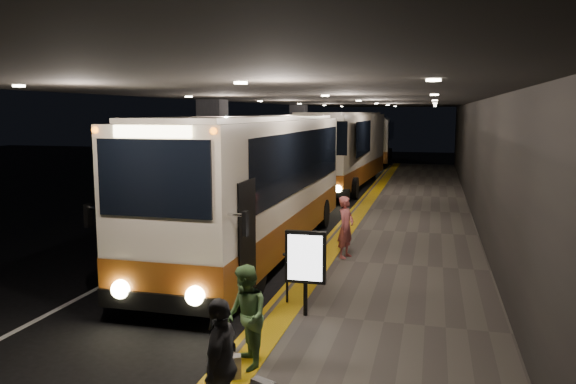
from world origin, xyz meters
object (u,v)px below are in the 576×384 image
at_px(stanchion_post, 287,279).
at_px(passenger_boarding, 346,227).
at_px(bag_plain, 232,367).
at_px(info_sign, 306,259).
at_px(coach_third, 374,141).
at_px(passenger_waiting_green, 246,317).
at_px(coach_second, 343,153).
at_px(passenger_waiting_grey, 221,364).
at_px(coach_main, 257,190).

bearing_deg(stanchion_post, passenger_boarding, 81.35).
xyz_separation_m(bag_plain, info_sign, (0.47, 2.77, 0.93)).
height_order(passenger_boarding, bag_plain, passenger_boarding).
relative_size(coach_third, stanchion_post, 11.05).
bearing_deg(stanchion_post, passenger_waiting_green, -87.45).
xyz_separation_m(passenger_waiting_green, bag_plain, (-0.08, -0.41, -0.62)).
bearing_deg(info_sign, bag_plain, -100.86).
xyz_separation_m(coach_second, bag_plain, (1.92, -22.29, -1.54)).
height_order(coach_second, coach_third, coach_second).
relative_size(coach_third, passenger_waiting_grey, 6.75).
bearing_deg(coach_third, passenger_boarding, -89.26).
xyz_separation_m(coach_main, coach_second, (0.12, 14.64, 0.05)).
bearing_deg(coach_second, bag_plain, -82.37).
distance_m(passenger_boarding, stanchion_post, 3.94).
bearing_deg(coach_second, passenger_waiting_grey, -81.81).
xyz_separation_m(coach_third, info_sign, (2.44, -35.69, -0.41)).
xyz_separation_m(coach_second, passenger_waiting_green, (2.00, -21.88, -0.92)).
distance_m(coach_second, info_sign, 19.68).
bearing_deg(coach_second, stanchion_post, -81.64).
bearing_deg(passenger_waiting_green, coach_second, 152.14).
xyz_separation_m(coach_second, info_sign, (2.39, -19.53, -0.61)).
bearing_deg(passenger_waiting_grey, coach_second, -178.24).
bearing_deg(passenger_boarding, coach_main, 99.40).
bearing_deg(coach_main, passenger_waiting_green, -73.83).
xyz_separation_m(coach_second, stanchion_post, (1.87, -18.92, -1.21)).
bearing_deg(coach_main, coach_third, 89.65).
bearing_deg(bag_plain, passenger_waiting_green, 78.78).
distance_m(coach_main, coach_third, 30.81).
bearing_deg(coach_second, coach_third, 92.88).
bearing_deg(coach_third, info_sign, -89.96).
bearing_deg(coach_main, info_sign, -62.97).
height_order(passenger_waiting_grey, info_sign, passenger_waiting_grey).
relative_size(coach_third, info_sign, 6.81).
distance_m(passenger_boarding, bag_plain, 7.30).
bearing_deg(passenger_waiting_green, stanchion_post, 149.46).
height_order(coach_main, info_sign, coach_main).
height_order(coach_main, bag_plain, coach_main).
bearing_deg(info_sign, coach_second, 95.71).
distance_m(coach_main, coach_second, 14.65).
xyz_separation_m(coach_second, passenger_boarding, (2.46, -15.04, -0.89)).
bearing_deg(coach_main, passenger_boarding, -8.86).
xyz_separation_m(passenger_waiting_grey, info_sign, (0.13, 4.02, 0.28)).
xyz_separation_m(passenger_waiting_grey, bag_plain, (-0.34, 1.25, -0.66)).
relative_size(coach_third, passenger_waiting_green, 7.09).
distance_m(coach_second, passenger_waiting_green, 21.99).
height_order(passenger_boarding, info_sign, passenger_boarding).
relative_size(coach_second, info_sign, 7.58).
xyz_separation_m(coach_third, passenger_waiting_grey, (2.31, -39.71, -0.69)).
distance_m(coach_main, stanchion_post, 4.86).
xyz_separation_m(info_sign, stanchion_post, (-0.52, 0.60, -0.60)).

